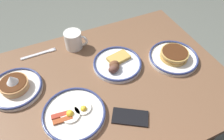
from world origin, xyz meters
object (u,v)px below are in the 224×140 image
object	(u,v)px
plate_far_companion	(15,87)
cell_phone	(130,117)
plate_far_side	(174,57)
coffee_mug	(74,40)
plate_center_pancakes	(74,114)
plate_near_main	(117,64)
fork_near	(39,54)

from	to	relation	value
plate_far_companion	cell_phone	size ratio (longest dim) A/B	1.63
plate_far_side	cell_phone	world-z (taller)	plate_far_side
coffee_mug	plate_center_pancakes	bearing A→B (deg)	71.68
plate_near_main	fork_near	size ratio (longest dim) A/B	1.32
plate_far_companion	coffee_mug	xyz separation A→B (m)	(-0.32, -0.17, 0.03)
cell_phone	plate_near_main	bearing A→B (deg)	-72.90
plate_center_pancakes	coffee_mug	world-z (taller)	coffee_mug
plate_near_main	fork_near	xyz separation A→B (m)	(0.33, -0.24, -0.01)
plate_far_side	fork_near	size ratio (longest dim) A/B	1.36
plate_center_pancakes	fork_near	distance (m)	0.42
plate_center_pancakes	coffee_mug	size ratio (longest dim) A/B	2.28
plate_center_pancakes	plate_far_side	size ratio (longest dim) A/B	1.05
cell_phone	plate_center_pancakes	bearing A→B (deg)	4.82
plate_far_companion	fork_near	xyz separation A→B (m)	(-0.14, -0.19, -0.02)
coffee_mug	cell_phone	distance (m)	0.51
plate_far_companion	coffee_mug	distance (m)	0.37
plate_far_side	coffee_mug	distance (m)	0.51
plate_near_main	plate_far_side	distance (m)	0.29
plate_near_main	coffee_mug	distance (m)	0.26
plate_center_pancakes	plate_far_side	distance (m)	0.56
cell_phone	fork_near	xyz separation A→B (m)	(0.26, -0.52, -0.00)
plate_near_main	fork_near	world-z (taller)	plate_near_main
plate_far_side	fork_near	distance (m)	0.69
plate_far_side	fork_near	bearing A→B (deg)	-27.51
cell_phone	plate_far_side	bearing A→B (deg)	-117.70
fork_near	cell_phone	bearing A→B (deg)	116.13
plate_near_main	coffee_mug	bearing A→B (deg)	-56.83
plate_near_main	plate_far_companion	size ratio (longest dim) A/B	1.01
fork_near	plate_near_main	bearing A→B (deg)	143.87
plate_near_main	cell_phone	world-z (taller)	plate_near_main
plate_far_companion	cell_phone	world-z (taller)	plate_far_companion
plate_near_main	cell_phone	distance (m)	0.29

